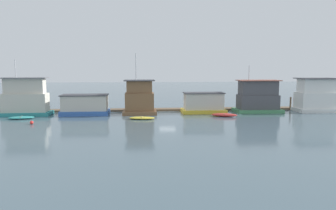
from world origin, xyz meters
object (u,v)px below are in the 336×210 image
houseboat_teal (25,99)px  dinghy_red (224,115)px  houseboat_blue (85,105)px  houseboat_yellow (204,103)px  mooring_post_near_left (290,103)px  buoy_red (32,123)px  houseboat_white (316,96)px  houseboat_green (258,98)px  dinghy_teal (21,118)px  houseboat_brown (139,99)px  mooring_post_far_right (48,107)px  dinghy_yellow (142,118)px

houseboat_teal → dinghy_red: houseboat_teal is taller
houseboat_blue → houseboat_yellow: (18.02, 0.43, 0.03)m
mooring_post_near_left → houseboat_blue: bearing=-175.8°
houseboat_blue → buoy_red: size_ratio=15.71×
mooring_post_near_left → buoy_red: mooring_post_near_left is taller
houseboat_blue → dinghy_red: size_ratio=1.84×
houseboat_yellow → houseboat_white: size_ratio=1.09×
houseboat_yellow → mooring_post_near_left: size_ratio=3.15×
houseboat_green → dinghy_teal: houseboat_green is taller
houseboat_yellow → dinghy_red: houseboat_yellow is taller
dinghy_teal → houseboat_teal: bearing=98.4°
houseboat_brown → mooring_post_far_right: 14.49m
dinghy_yellow → dinghy_red: 11.86m
houseboat_brown → buoy_red: size_ratio=20.37×
houseboat_teal → buoy_red: houseboat_teal is taller
houseboat_yellow → houseboat_green: houseboat_green is taller
houseboat_blue → dinghy_teal: bearing=-157.1°
houseboat_blue → dinghy_yellow: size_ratio=1.93×
houseboat_brown → dinghy_teal: bearing=-167.9°
houseboat_teal → dinghy_yellow: bearing=-16.8°
houseboat_green → buoy_red: bearing=-165.2°
houseboat_yellow → mooring_post_far_right: bearing=175.3°
dinghy_teal → houseboat_white: bearing=4.8°
houseboat_blue → dinghy_teal: (-8.09, -3.41, -1.27)m
houseboat_white → dinghy_yellow: bearing=-169.0°
houseboat_blue → dinghy_yellow: bearing=-31.3°
dinghy_red → houseboat_green: bearing=34.1°
houseboat_blue → houseboat_brown: bearing=0.4°
dinghy_red → mooring_post_near_left: size_ratio=1.78×
houseboat_brown → buoy_red: (-13.41, -7.89, -2.10)m
houseboat_teal → houseboat_yellow: 26.63m
dinghy_yellow → buoy_red: 14.00m
houseboat_blue → dinghy_yellow: (8.43, -5.12, -1.28)m
houseboat_green → houseboat_blue: bearing=-178.7°
dinghy_teal → dinghy_yellow: size_ratio=0.98×
dinghy_red → mooring_post_far_right: 27.07m
houseboat_blue → buoy_red: 9.55m
houseboat_blue → dinghy_red: (20.21, -3.79, -1.21)m
houseboat_yellow → dinghy_teal: bearing=-171.6°
houseboat_blue → buoy_red: bearing=-124.1°
houseboat_yellow → dinghy_yellow: size_ratio=1.86×
houseboat_white → buoy_red: bearing=-168.9°
houseboat_teal → buoy_red: 8.79m
houseboat_blue → mooring_post_near_left: houseboat_blue is taller
dinghy_red → buoy_red: bearing=-171.0°
houseboat_yellow → dinghy_teal: (-26.11, -3.84, -1.30)m
houseboat_white → mooring_post_near_left: size_ratio=2.90×
mooring_post_far_right → mooring_post_near_left: bearing=0.0°
houseboat_brown → dinghy_yellow: size_ratio=2.50×
houseboat_teal → mooring_post_near_left: (41.57, 2.40, -1.34)m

